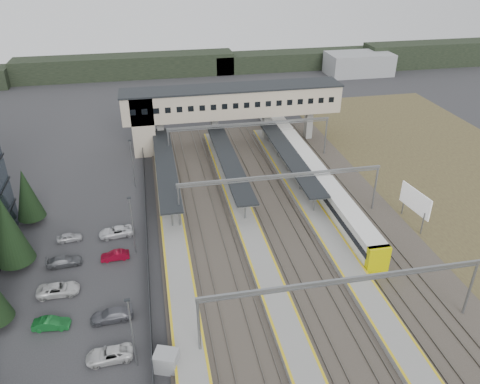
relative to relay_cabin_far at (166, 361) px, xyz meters
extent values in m
plane|color=#2B2B2D|center=(5.25, 8.92, -0.98)|extent=(220.00, 220.00, 0.00)
cylinder|color=black|center=(-16.75, 18.92, -0.38)|extent=(0.44, 0.44, 1.20)
cone|color=black|center=(-16.75, 18.92, 4.27)|extent=(4.42, 4.42, 8.50)
cylinder|color=black|center=(-16.75, 28.92, -0.38)|extent=(0.44, 0.44, 1.20)
cone|color=black|center=(-16.75, 28.92, 3.62)|extent=(3.74, 3.74, 7.20)
imported|color=#125923|center=(-11.25, 7.42, -0.37)|extent=(3.82, 1.66, 1.22)
imported|color=silver|center=(-11.25, 12.72, -0.34)|extent=(4.64, 2.17, 1.28)
imported|color=#4C4F53|center=(-11.25, 18.02, -0.37)|extent=(4.37, 2.12, 1.23)
imported|color=#A7A8AC|center=(-11.25, 23.32, -0.42)|extent=(3.37, 1.60, 1.11)
imported|color=silver|center=(-5.25, 2.12, -0.36)|extent=(4.50, 2.22, 1.23)
imported|color=#52535A|center=(-5.25, 7.42, -0.34)|extent=(4.46, 1.96, 1.28)
imported|color=maroon|center=(-5.25, 18.02, -0.41)|extent=(3.51, 1.35, 1.14)
imported|color=silver|center=(-5.25, 23.32, -0.34)|extent=(4.74, 2.50, 1.27)
cylinder|color=gray|center=(-2.75, 0.92, 3.02)|extent=(0.16, 0.16, 8.00)
cube|color=black|center=(-2.75, 0.92, 7.02)|extent=(0.50, 0.25, 0.15)
cylinder|color=gray|center=(-2.75, 18.92, 3.02)|extent=(0.16, 0.16, 8.00)
cube|color=black|center=(-2.75, 18.92, 7.02)|extent=(0.50, 0.25, 0.15)
cylinder|color=gray|center=(-2.75, 36.92, 3.02)|extent=(0.16, 0.16, 8.00)
cube|color=black|center=(-2.75, 36.92, 7.02)|extent=(0.50, 0.25, 0.15)
cube|color=#26282B|center=(-1.25, 13.92, 0.02)|extent=(0.08, 90.00, 2.00)
cube|color=gray|center=(0.00, 0.00, 0.00)|extent=(2.63, 2.42, 1.96)
cube|color=#3D352E|center=(17.25, 13.92, -0.88)|extent=(34.00, 90.00, 0.20)
cube|color=#59544C|center=(4.53, 13.92, -0.70)|extent=(0.08, 90.00, 0.14)
cube|color=#59544C|center=(5.97, 13.92, -0.70)|extent=(0.08, 90.00, 0.14)
cube|color=#59544C|center=(8.53, 13.92, -0.70)|extent=(0.08, 90.00, 0.14)
cube|color=#59544C|center=(9.97, 13.92, -0.70)|extent=(0.08, 90.00, 0.14)
cube|color=#59544C|center=(14.53, 13.92, -0.70)|extent=(0.08, 90.00, 0.14)
cube|color=#59544C|center=(15.97, 13.92, -0.70)|extent=(0.08, 90.00, 0.14)
cube|color=#59544C|center=(18.53, 13.92, -0.70)|extent=(0.08, 90.00, 0.14)
cube|color=#59544C|center=(19.97, 13.92, -0.70)|extent=(0.08, 90.00, 0.14)
cube|color=#59544C|center=(24.53, 13.92, -0.70)|extent=(0.08, 90.00, 0.14)
cube|color=#59544C|center=(25.97, 13.92, -0.70)|extent=(0.08, 90.00, 0.14)
cube|color=#59544C|center=(28.53, 13.92, -0.70)|extent=(0.08, 90.00, 0.14)
cube|color=#59544C|center=(29.97, 13.92, -0.70)|extent=(0.08, 90.00, 0.14)
cube|color=gray|center=(2.25, 13.92, -0.53)|extent=(3.20, 82.00, 0.90)
cube|color=gold|center=(0.80, 13.92, -0.07)|extent=(0.25, 82.00, 0.02)
cube|color=gold|center=(3.70, 13.92, -0.07)|extent=(0.25, 82.00, 0.02)
cube|color=gray|center=(12.25, 13.92, -0.53)|extent=(3.20, 82.00, 0.90)
cube|color=gold|center=(10.80, 13.92, -0.07)|extent=(0.25, 82.00, 0.02)
cube|color=gold|center=(13.70, 13.92, -0.07)|extent=(0.25, 82.00, 0.02)
cube|color=gray|center=(22.25, 13.92, -0.53)|extent=(3.20, 82.00, 0.90)
cube|color=gold|center=(20.80, 13.92, -0.07)|extent=(0.25, 82.00, 0.02)
cube|color=gold|center=(23.70, 13.92, -0.07)|extent=(0.25, 82.00, 0.02)
cube|color=black|center=(2.25, 35.92, 3.02)|extent=(3.00, 30.00, 0.25)
cube|color=gray|center=(2.25, 35.92, 2.87)|extent=(3.10, 30.00, 0.12)
cylinder|color=gray|center=(2.25, 22.92, 1.42)|extent=(0.20, 0.20, 3.10)
cylinder|color=gray|center=(2.25, 29.42, 1.42)|extent=(0.20, 0.20, 3.10)
cylinder|color=gray|center=(2.25, 35.92, 1.42)|extent=(0.20, 0.20, 3.10)
cylinder|color=gray|center=(2.25, 42.42, 1.42)|extent=(0.20, 0.20, 3.10)
cylinder|color=gray|center=(2.25, 48.92, 1.42)|extent=(0.20, 0.20, 3.10)
cube|color=black|center=(12.25, 35.92, 3.02)|extent=(3.00, 30.00, 0.25)
cube|color=gray|center=(12.25, 35.92, 2.87)|extent=(3.10, 30.00, 0.12)
cylinder|color=gray|center=(12.25, 22.92, 1.42)|extent=(0.20, 0.20, 3.10)
cylinder|color=gray|center=(12.25, 29.42, 1.42)|extent=(0.20, 0.20, 3.10)
cylinder|color=gray|center=(12.25, 35.92, 1.42)|extent=(0.20, 0.20, 3.10)
cylinder|color=gray|center=(12.25, 42.42, 1.42)|extent=(0.20, 0.20, 3.10)
cylinder|color=gray|center=(12.25, 48.92, 1.42)|extent=(0.20, 0.20, 3.10)
cube|color=black|center=(22.25, 35.92, 3.02)|extent=(3.00, 30.00, 0.25)
cube|color=gray|center=(22.25, 35.92, 2.87)|extent=(3.10, 30.00, 0.12)
cylinder|color=gray|center=(22.25, 22.92, 1.42)|extent=(0.20, 0.20, 3.10)
cylinder|color=gray|center=(22.25, 29.42, 1.42)|extent=(0.20, 0.20, 3.10)
cylinder|color=gray|center=(22.25, 35.92, 1.42)|extent=(0.20, 0.20, 3.10)
cylinder|color=gray|center=(22.25, 42.42, 1.42)|extent=(0.20, 0.20, 3.10)
cylinder|color=gray|center=(22.25, 48.92, 1.42)|extent=(0.20, 0.20, 3.10)
cube|color=#B0A58C|center=(15.75, 50.92, 7.52)|extent=(40.00, 6.00, 5.00)
cube|color=black|center=(15.75, 50.92, 10.07)|extent=(40.40, 6.40, 0.30)
cube|color=#B0A58C|center=(-0.75, 50.92, 4.52)|extent=(4.00, 6.00, 11.00)
cube|color=black|center=(-2.25, 47.90, 7.62)|extent=(1.00, 0.06, 1.00)
cube|color=black|center=(-0.25, 47.90, 7.62)|extent=(1.00, 0.06, 1.00)
cube|color=black|center=(1.75, 47.90, 7.62)|extent=(1.00, 0.06, 1.00)
cube|color=black|center=(3.75, 47.90, 7.62)|extent=(1.00, 0.06, 1.00)
cube|color=black|center=(5.75, 47.90, 7.62)|extent=(1.00, 0.06, 1.00)
cube|color=black|center=(7.75, 47.90, 7.62)|extent=(1.00, 0.06, 1.00)
cube|color=black|center=(9.75, 47.90, 7.62)|extent=(1.00, 0.06, 1.00)
cube|color=black|center=(11.75, 47.90, 7.62)|extent=(1.00, 0.06, 1.00)
cube|color=black|center=(13.75, 47.90, 7.62)|extent=(1.00, 0.06, 1.00)
cube|color=black|center=(15.75, 47.90, 7.62)|extent=(1.00, 0.06, 1.00)
cube|color=black|center=(17.75, 47.90, 7.62)|extent=(1.00, 0.06, 1.00)
cube|color=black|center=(19.75, 47.90, 7.62)|extent=(1.00, 0.06, 1.00)
cube|color=black|center=(21.75, 47.90, 7.62)|extent=(1.00, 0.06, 1.00)
cube|color=black|center=(23.75, 47.90, 7.62)|extent=(1.00, 0.06, 1.00)
cube|color=black|center=(25.75, 47.90, 7.62)|extent=(1.00, 0.06, 1.00)
cube|color=black|center=(27.75, 47.90, 7.62)|extent=(1.00, 0.06, 1.00)
cube|color=black|center=(29.75, 47.90, 7.62)|extent=(1.00, 0.06, 1.00)
cube|color=black|center=(31.75, 47.90, 7.62)|extent=(1.00, 0.06, 1.00)
cube|color=black|center=(33.75, 47.90, 7.62)|extent=(1.00, 0.06, 1.00)
cube|color=gray|center=(0.75, 50.92, 2.02)|extent=(1.20, 1.60, 6.00)
cube|color=gray|center=(2.25, 50.92, 2.02)|extent=(1.20, 1.60, 6.00)
cube|color=gray|center=(12.25, 50.92, 2.02)|extent=(1.20, 1.60, 6.00)
cube|color=gray|center=(22.25, 50.92, 2.02)|extent=(1.20, 1.60, 6.00)
cube|color=gray|center=(30.75, 50.92, 2.02)|extent=(1.20, 1.60, 6.00)
cylinder|color=gray|center=(3.25, 0.92, 2.52)|extent=(0.28, 0.28, 7.00)
cylinder|color=gray|center=(31.25, 0.92, 2.52)|extent=(0.28, 0.28, 7.00)
cube|color=gray|center=(17.25, 0.92, 6.02)|extent=(28.40, 0.25, 0.35)
cube|color=gray|center=(17.25, 0.92, 5.62)|extent=(28.40, 0.12, 0.12)
cylinder|color=gray|center=(3.25, 22.92, 2.52)|extent=(0.28, 0.28, 7.00)
cylinder|color=gray|center=(31.25, 22.92, 2.52)|extent=(0.28, 0.28, 7.00)
cube|color=gray|center=(17.25, 22.92, 6.02)|extent=(28.40, 0.25, 0.35)
cube|color=gray|center=(17.25, 22.92, 5.62)|extent=(28.40, 0.12, 0.12)
cylinder|color=gray|center=(3.25, 42.92, 2.52)|extent=(0.28, 0.28, 7.00)
cylinder|color=gray|center=(31.25, 42.92, 2.52)|extent=(0.28, 0.28, 7.00)
cube|color=gray|center=(17.25, 42.92, 6.02)|extent=(28.40, 0.25, 0.35)
cube|color=gray|center=(17.25, 42.92, 5.62)|extent=(28.40, 0.12, 0.12)
cube|color=white|center=(25.25, 18.38, 1.04)|extent=(2.69, 18.63, 3.46)
cube|color=black|center=(25.25, 18.38, 1.43)|extent=(2.75, 18.03, 0.87)
cube|color=gray|center=(25.25, 18.38, -0.45)|extent=(2.31, 17.23, 0.48)
cube|color=white|center=(25.25, 37.61, 1.04)|extent=(2.69, 18.63, 3.46)
cube|color=black|center=(25.25, 37.61, 1.43)|extent=(2.75, 18.03, 0.87)
cube|color=gray|center=(25.25, 37.61, -0.45)|extent=(2.31, 17.23, 0.48)
cube|color=white|center=(25.25, 56.84, 1.04)|extent=(2.69, 18.63, 3.46)
cube|color=black|center=(25.25, 56.84, 1.43)|extent=(2.75, 18.03, 0.87)
cube|color=gray|center=(25.25, 56.84, -0.45)|extent=(2.31, 17.23, 0.48)
cube|color=#CBC800|center=(25.25, 9.16, 1.04)|extent=(2.71, 0.90, 3.46)
cylinder|color=gray|center=(34.91, 15.70, 0.67)|extent=(0.20, 0.20, 3.29)
cylinder|color=gray|center=(34.91, 20.87, 0.67)|extent=(0.20, 0.20, 3.29)
cube|color=white|center=(34.91, 18.29, 2.75)|extent=(0.96, 6.13, 3.08)
cube|color=black|center=(-4.75, 103.92, 2.02)|extent=(60.00, 8.00, 6.00)
cube|color=black|center=(45.25, 103.92, 1.52)|extent=(50.00, 8.00, 5.00)
cube|color=black|center=(85.25, 98.92, 2.52)|extent=(40.00, 8.00, 7.00)
cube|color=gray|center=(60.25, 93.92, 2.02)|extent=(18.00, 10.00, 6.00)
camera|label=1|loc=(0.75, -30.89, 34.50)|focal=35.00mm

